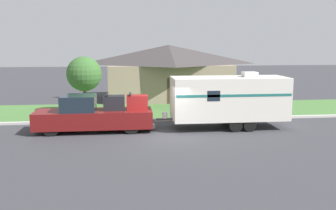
{
  "coord_description": "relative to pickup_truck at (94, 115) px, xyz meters",
  "views": [
    {
      "loc": [
        -2.09,
        -19.11,
        4.83
      ],
      "look_at": [
        0.27,
        1.41,
        1.4
      ],
      "focal_mm": 40.0,
      "sensor_mm": 36.0,
      "label": 1
    }
  ],
  "objects": [
    {
      "name": "travel_trailer",
      "position": [
        7.58,
        -0.0,
        0.8
      ],
      "size": [
        7.43,
        2.36,
        3.21
      ],
      "color": "black",
      "rests_on": "ground_plane"
    },
    {
      "name": "ground_plane",
      "position": [
        3.81,
        -1.41,
        -0.93
      ],
      "size": [
        120.0,
        120.0,
        0.0
      ],
      "primitive_type": "plane",
      "color": "#38383D"
    },
    {
      "name": "pickup_truck",
      "position": [
        0.0,
        0.0,
        0.0
      ],
      "size": [
        6.48,
        1.97,
        2.1
      ],
      "color": "black",
      "rests_on": "ground_plane"
    },
    {
      "name": "tree_in_yard",
      "position": [
        -1.06,
        5.44,
        1.81
      ],
      "size": [
        2.38,
        2.38,
        3.94
      ],
      "color": "brown",
      "rests_on": "ground_plane"
    },
    {
      "name": "house_across_street",
      "position": [
        5.5,
        12.01,
        1.49
      ],
      "size": [
        11.08,
        7.08,
        4.68
      ],
      "color": "gray",
      "rests_on": "ground_plane"
    },
    {
      "name": "mailbox",
      "position": [
        11.89,
        3.29,
        0.05
      ],
      "size": [
        0.48,
        0.2,
        1.27
      ],
      "color": "brown",
      "rests_on": "ground_plane"
    },
    {
      "name": "lawn_strip",
      "position": [
        3.81,
        5.99,
        -0.91
      ],
      "size": [
        80.0,
        7.0,
        0.03
      ],
      "color": "#477538",
      "rests_on": "ground_plane"
    },
    {
      "name": "curb_strip",
      "position": [
        3.81,
        2.34,
        -0.86
      ],
      "size": [
        80.0,
        0.3,
        0.14
      ],
      "color": "beige",
      "rests_on": "ground_plane"
    }
  ]
}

